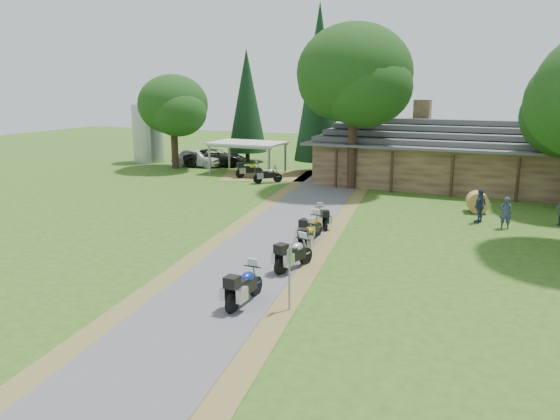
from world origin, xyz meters
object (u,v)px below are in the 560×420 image
at_px(motorcycle_row_a, 244,284).
at_px(hay_bale, 477,202).
at_px(carport, 248,158).
at_px(motorcycle_row_c, 307,236).
at_px(motorcycle_row_d, 311,227).
at_px(lodge, 460,153).
at_px(motorcycle_carport_b, 268,174).
at_px(motorcycle_row_e, 322,216).
at_px(car_dark_suv, 215,153).
at_px(silo, 148,131).
at_px(car_white_sedan, 197,155).
at_px(motorcycle_carport_a, 250,169).
at_px(motorcycle_row_b, 294,253).

distance_m(motorcycle_row_a, hay_bale, 18.72).
height_order(carport, motorcycle_row_c, carport).
xyz_separation_m(motorcycle_row_a, motorcycle_row_d, (-0.55, 8.17, -0.01)).
height_order(lodge, motorcycle_row_a, lodge).
bearing_deg(motorcycle_carport_b, motorcycle_row_e, -94.91).
relative_size(carport, car_dark_suv, 0.97).
height_order(silo, motorcycle_row_d, silo).
height_order(lodge, carport, lodge).
bearing_deg(carport, motorcycle_row_e, -51.79).
relative_size(car_white_sedan, hay_bale, 5.01).
distance_m(carport, motorcycle_carport_a, 2.39).
distance_m(lodge, carport, 16.98).
relative_size(car_white_sedan, motorcycle_row_c, 3.10).
relative_size(motorcycle_row_c, motorcycle_carport_a, 0.96).
bearing_deg(motorcycle_carport_a, motorcycle_row_c, -101.90).
relative_size(lodge, carport, 3.56).
xyz_separation_m(silo, carport, (11.87, -2.42, -1.64)).
height_order(motorcycle_row_e, hay_bale, hay_bale).
distance_m(car_white_sedan, motorcycle_row_c, 27.19).
distance_m(car_white_sedan, motorcycle_row_d, 25.86).
bearing_deg(motorcycle_row_e, motorcycle_row_d, 155.00).
bearing_deg(lodge, motorcycle_row_a, -99.64).
distance_m(motorcycle_carport_b, hay_bale, 15.84).
distance_m(lodge, motorcycle_row_e, 16.43).
relative_size(motorcycle_row_a, motorcycle_row_c, 1.06).
bearing_deg(silo, motorcycle_row_a, -48.84).
distance_m(motorcycle_row_a, motorcycle_carport_b, 23.46).
bearing_deg(motorcycle_row_d, motorcycle_row_e, 10.90).
distance_m(silo, motorcycle_row_c, 32.19).
xyz_separation_m(silo, motorcycle_row_e, (23.45, -17.09, -2.34)).
relative_size(silo, motorcycle_carport_a, 2.88).
bearing_deg(hay_bale, carport, 157.42).
bearing_deg(motorcycle_row_a, hay_bale, -17.82).
height_order(silo, motorcycle_row_e, silo).
relative_size(motorcycle_row_c, motorcycle_row_d, 0.96).
bearing_deg(motorcycle_row_e, carport, 5.71).
bearing_deg(car_white_sedan, hay_bale, -110.44).
distance_m(silo, motorcycle_row_b, 34.34).
height_order(motorcycle_row_a, hay_bale, motorcycle_row_a).
xyz_separation_m(motorcycle_row_a, motorcycle_row_c, (-0.20, 6.68, -0.04)).
distance_m(motorcycle_row_e, hay_bale, 9.97).
xyz_separation_m(motorcycle_carport_b, hay_bale, (15.30, -4.08, -0.08)).
height_order(silo, motorcycle_carport_a, silo).
xyz_separation_m(carport, motorcycle_carport_a, (1.14, -2.01, -0.61)).
xyz_separation_m(lodge, motorcycle_row_b, (-4.22, -22.22, -1.74)).
bearing_deg(motorcycle_row_d, motorcycle_row_c, -163.60).
xyz_separation_m(lodge, motorcycle_carport_b, (-13.39, -4.50, -1.76)).
xyz_separation_m(car_dark_suv, motorcycle_row_c, (16.79, -21.15, -0.51)).
xyz_separation_m(car_white_sedan, motorcycle_row_c, (18.15, -20.25, -0.34)).
distance_m(car_white_sedan, car_dark_suv, 1.64).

